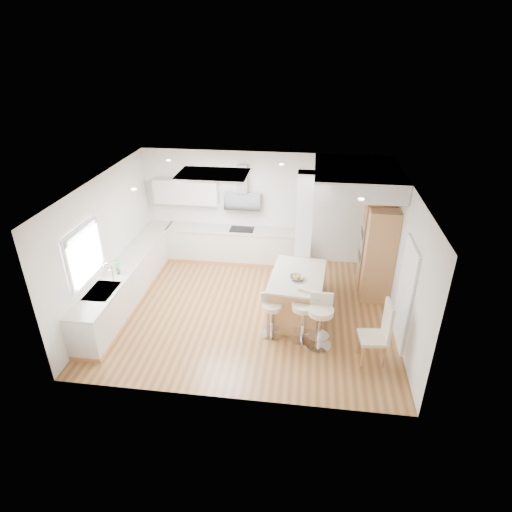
% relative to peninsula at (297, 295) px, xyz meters
% --- Properties ---
extents(ground, '(6.00, 6.00, 0.00)m').
position_rel_peninsula_xyz_m(ground, '(-0.99, 0.03, -0.49)').
color(ground, '#A26C3C').
rests_on(ground, ground).
extents(ceiling, '(6.00, 5.00, 0.02)m').
position_rel_peninsula_xyz_m(ceiling, '(-0.99, 0.03, -0.49)').
color(ceiling, silver).
rests_on(ceiling, ground).
extents(wall_back, '(6.00, 0.04, 2.80)m').
position_rel_peninsula_xyz_m(wall_back, '(-0.99, 2.53, 0.91)').
color(wall_back, silver).
rests_on(wall_back, ground).
extents(wall_left, '(0.04, 5.00, 2.80)m').
position_rel_peninsula_xyz_m(wall_left, '(-3.99, 0.03, 0.91)').
color(wall_left, silver).
rests_on(wall_left, ground).
extents(wall_right, '(0.04, 5.00, 2.80)m').
position_rel_peninsula_xyz_m(wall_right, '(2.01, 0.03, 0.91)').
color(wall_right, silver).
rests_on(wall_right, ground).
extents(skylight, '(4.10, 2.10, 0.06)m').
position_rel_peninsula_xyz_m(skylight, '(-1.78, 0.63, 2.28)').
color(skylight, white).
rests_on(skylight, ground).
extents(window_left, '(0.06, 1.28, 1.07)m').
position_rel_peninsula_xyz_m(window_left, '(-3.95, -0.87, 1.21)').
color(window_left, silver).
rests_on(window_left, ground).
extents(doorway_right, '(0.05, 1.00, 2.10)m').
position_rel_peninsula_xyz_m(doorway_right, '(1.98, -0.57, 0.51)').
color(doorway_right, '#4B443B').
rests_on(doorway_right, ground).
extents(counter_left, '(0.63, 4.50, 1.35)m').
position_rel_peninsula_xyz_m(counter_left, '(-3.69, 0.26, -0.03)').
color(counter_left, tan).
rests_on(counter_left, ground).
extents(counter_back, '(3.62, 0.63, 2.50)m').
position_rel_peninsula_xyz_m(counter_back, '(-1.91, 2.25, 0.21)').
color(counter_back, tan).
rests_on(counter_back, ground).
extents(pillar, '(0.35, 0.35, 2.80)m').
position_rel_peninsula_xyz_m(pillar, '(0.06, 0.98, 0.91)').
color(pillar, white).
rests_on(pillar, ground).
extents(soffit, '(1.78, 2.20, 0.40)m').
position_rel_peninsula_xyz_m(soffit, '(1.11, 1.43, 2.11)').
color(soffit, silver).
rests_on(soffit, ground).
extents(oven_column, '(0.63, 1.21, 2.10)m').
position_rel_peninsula_xyz_m(oven_column, '(1.68, 1.25, 0.56)').
color(oven_column, tan).
rests_on(oven_column, ground).
extents(peninsula, '(1.17, 1.66, 1.04)m').
position_rel_peninsula_xyz_m(peninsula, '(0.00, 0.00, 0.00)').
color(peninsula, tan).
rests_on(peninsula, ground).
extents(bar_stool_a, '(0.55, 0.55, 0.92)m').
position_rel_peninsula_xyz_m(bar_stool_a, '(-0.45, -0.73, 0.03)').
color(bar_stool_a, silver).
rests_on(bar_stool_a, ground).
extents(bar_stool_b, '(0.59, 0.59, 1.02)m').
position_rel_peninsula_xyz_m(bar_stool_b, '(0.16, -0.77, 0.09)').
color(bar_stool_b, silver).
rests_on(bar_stool_b, ground).
extents(bar_stool_c, '(0.49, 0.49, 1.08)m').
position_rel_peninsula_xyz_m(bar_stool_c, '(0.47, -0.94, 0.12)').
color(bar_stool_c, silver).
rests_on(bar_stool_c, ground).
extents(dining_chair, '(0.52, 0.52, 1.23)m').
position_rel_peninsula_xyz_m(dining_chair, '(1.50, -1.23, 0.17)').
color(dining_chair, beige).
rests_on(dining_chair, ground).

